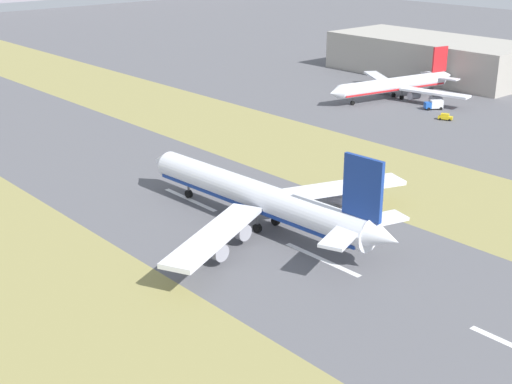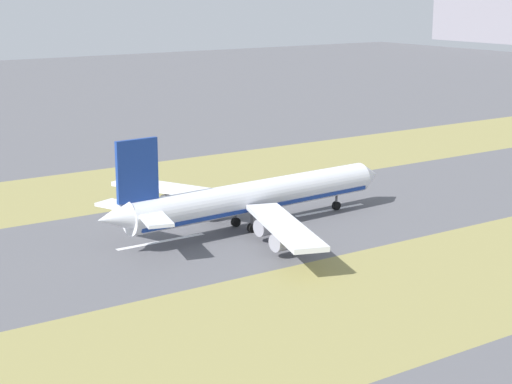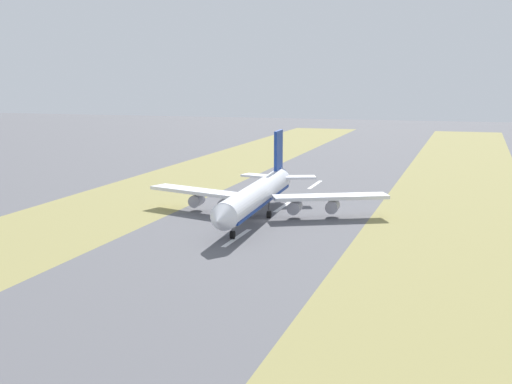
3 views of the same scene
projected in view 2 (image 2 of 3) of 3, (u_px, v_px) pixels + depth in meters
name	position (u px, v px, depth m)	size (l,w,h in m)	color
ground_plane	(257.00, 224.00, 169.02)	(800.00, 800.00, 0.00)	#56565B
grass_median_west	(151.00, 182.00, 205.08)	(40.00, 600.00, 0.01)	olive
grass_median_east	(421.00, 288.00, 132.97)	(40.00, 600.00, 0.01)	olive
centreline_dash_mid	(161.00, 242.00, 157.25)	(1.20, 18.00, 0.01)	silver
centreline_dash_far	(330.00, 210.00, 179.25)	(1.20, 18.00, 0.01)	silver
airplane_main_jet	(248.00, 198.00, 164.31)	(64.04, 67.20, 20.20)	silver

